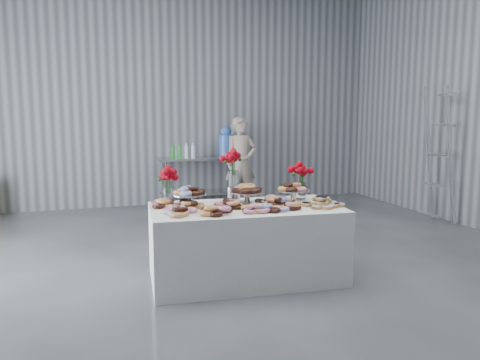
{
  "coord_description": "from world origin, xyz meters",
  "views": [
    {
      "loc": [
        -1.35,
        -4.15,
        1.68
      ],
      "look_at": [
        0.18,
        0.63,
        0.97
      ],
      "focal_mm": 35.0,
      "sensor_mm": 36.0,
      "label": 1
    }
  ],
  "objects_px": {
    "display_table": "(246,243)",
    "water_jug": "(226,143)",
    "prep_table": "(200,173)",
    "stepladder": "(439,155)",
    "person": "(241,163)"
  },
  "relations": [
    {
      "from": "display_table",
      "to": "water_jug",
      "type": "distance_m",
      "value": 4.04
    },
    {
      "from": "prep_table",
      "to": "stepladder",
      "type": "xyz_separation_m",
      "value": [
        3.24,
        -2.35,
        0.43
      ]
    },
    {
      "from": "stepladder",
      "to": "person",
      "type": "bearing_deg",
      "value": 141.34
    },
    {
      "from": "display_table",
      "to": "person",
      "type": "xyz_separation_m",
      "value": [
        1.09,
        3.55,
        0.44
      ]
    },
    {
      "from": "prep_table",
      "to": "water_jug",
      "type": "xyz_separation_m",
      "value": [
        0.5,
        -0.0,
        0.53
      ]
    },
    {
      "from": "stepladder",
      "to": "prep_table",
      "type": "bearing_deg",
      "value": 143.96
    },
    {
      "from": "display_table",
      "to": "stepladder",
      "type": "distance_m",
      "value": 4.0
    },
    {
      "from": "display_table",
      "to": "person",
      "type": "distance_m",
      "value": 3.74
    },
    {
      "from": "prep_table",
      "to": "water_jug",
      "type": "distance_m",
      "value": 0.73
    },
    {
      "from": "display_table",
      "to": "water_jug",
      "type": "xyz_separation_m",
      "value": [
        0.9,
        3.86,
        0.77
      ]
    },
    {
      "from": "display_table",
      "to": "prep_table",
      "type": "height_order",
      "value": "prep_table"
    },
    {
      "from": "prep_table",
      "to": "person",
      "type": "relative_size",
      "value": 0.92
    },
    {
      "from": "water_jug",
      "to": "stepladder",
      "type": "relative_size",
      "value": 0.26
    },
    {
      "from": "person",
      "to": "stepladder",
      "type": "distance_m",
      "value": 3.28
    },
    {
      "from": "water_jug",
      "to": "stepladder",
      "type": "xyz_separation_m",
      "value": [
        2.74,
        -2.35,
        -0.1
      ]
    }
  ]
}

